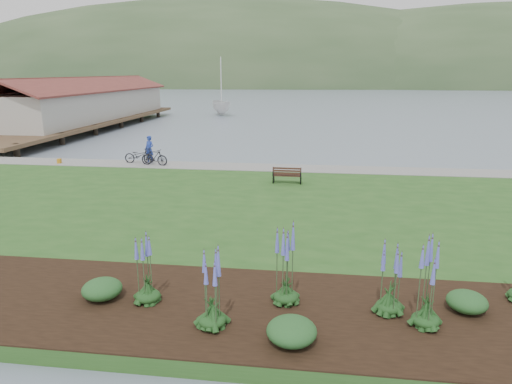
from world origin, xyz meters
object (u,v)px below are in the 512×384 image
Objects in this scene: park_bench at (287,175)px; bicycle_a at (139,156)px; sailboat at (222,115)px; person at (149,147)px.

bicycle_a reaches higher than park_bench.
bicycle_a is at bearing -110.42° from sailboat.
bicycle_a is 0.07× the size of sailboat.
person is 0.08× the size of sailboat.
person is 36.21m from sailboat.
person is 0.83m from bicycle_a.
person is 1.06× the size of bicycle_a.
park_bench is at bearing -112.18° from bicycle_a.
person is (-8.91, 4.37, 0.55)m from park_bench.
sailboat is at bearing 4.59° from bicycle_a.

